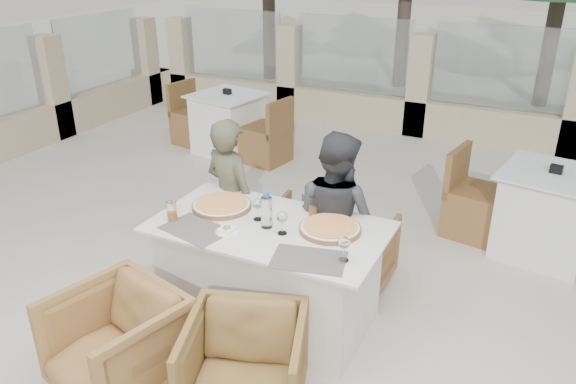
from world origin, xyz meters
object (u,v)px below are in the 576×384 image
at_px(pizza_left, 222,204).
at_px(pizza_right, 330,227).
at_px(beer_glass_left, 172,211).
at_px(armchair_near_left, 117,344).
at_px(dining_table, 270,273).
at_px(armchair_near_right, 245,368).
at_px(bg_table_b, 547,214).
at_px(armchair_far_right, 350,252).
at_px(diner_left, 231,199).
at_px(wine_glass_near, 282,221).
at_px(olive_dish, 227,229).
at_px(wine_glass_centre, 258,208).
at_px(wine_glass_corner, 344,247).
at_px(armchair_far_left, 248,225).
at_px(beer_glass_right, 314,206).
at_px(diner_right, 335,219).
at_px(bg_table_a, 229,124).
at_px(water_bottle, 267,210).

xyz_separation_m(pizza_left, pizza_right, (0.84, 0.01, -0.00)).
xyz_separation_m(beer_glass_left, armchair_near_left, (0.13, -0.80, -0.51)).
relative_size(dining_table, armchair_near_right, 2.33).
relative_size(pizza_right, bg_table_b, 0.25).
xyz_separation_m(armchair_far_right, diner_left, (-0.93, -0.24, 0.37)).
relative_size(wine_glass_near, olive_dish, 1.67).
relative_size(pizza_left, beer_glass_left, 3.13).
xyz_separation_m(pizza_right, wine_glass_centre, (-0.51, -0.06, 0.06)).
height_order(wine_glass_corner, armchair_near_right, wine_glass_corner).
bearing_deg(dining_table, pizza_right, 15.28).
bearing_deg(armchair_far_left, armchair_near_right, 113.78).
relative_size(dining_table, beer_glass_right, 10.66).
xyz_separation_m(wine_glass_near, armchair_far_left, (-0.74, 0.82, -0.58)).
xyz_separation_m(armchair_far_left, armchair_far_right, (0.97, -0.07, 0.01)).
bearing_deg(pizza_left, beer_glass_left, -122.78).
bearing_deg(bg_table_b, armchair_far_right, -128.04).
bearing_deg(pizza_left, wine_glass_corner, -16.11).
xyz_separation_m(pizza_right, wine_glass_near, (-0.27, -0.17, 0.06)).
bearing_deg(beer_glass_right, olive_dish, -131.10).
distance_m(wine_glass_corner, beer_glass_right, 0.63).
bearing_deg(diner_right, armchair_far_left, -1.30).
bearing_deg(beer_glass_right, armchair_far_left, 149.99).
bearing_deg(olive_dish, bg_table_b, 47.30).
distance_m(armchair_near_left, diner_right, 1.72).
relative_size(wine_glass_corner, armchair_near_right, 0.27).
xyz_separation_m(dining_table, wine_glass_corner, (0.62, -0.21, 0.48)).
xyz_separation_m(pizza_right, beer_glass_right, (-0.19, 0.17, 0.05)).
height_order(wine_glass_corner, armchair_far_right, wine_glass_corner).
bearing_deg(wine_glass_centre, wine_glass_near, -24.13).
height_order(pizza_right, armchair_far_left, pizza_right).
bearing_deg(olive_dish, wine_glass_corner, 0.08).
distance_m(pizza_left, armchair_far_left, 0.85).
xyz_separation_m(olive_dish, bg_table_a, (-1.91, 3.13, -0.41)).
relative_size(wine_glass_near, armchair_near_left, 0.26).
distance_m(armchair_near_right, diner_right, 1.36).
distance_m(dining_table, diner_left, 0.77).
xyz_separation_m(water_bottle, armchair_far_left, (-0.60, 0.78, -0.62)).
height_order(armchair_far_left, diner_right, diner_right).
relative_size(wine_glass_centre, armchair_near_right, 0.27).
height_order(water_bottle, armchair_near_left, water_bottle).
height_order(dining_table, olive_dish, olive_dish).
relative_size(olive_dish, bg_table_a, 0.07).
height_order(beer_glass_right, armchair_far_left, beer_glass_right).
bearing_deg(beer_glass_right, pizza_right, -41.62).
xyz_separation_m(wine_glass_centre, bg_table_a, (-2.01, 2.88, -0.48)).
bearing_deg(beer_glass_right, diner_right, 64.86).
bearing_deg(bg_table_b, olive_dish, -122.25).
bearing_deg(pizza_right, olive_dish, -152.43).
distance_m(pizza_left, olive_dish, 0.39).
bearing_deg(wine_glass_corner, wine_glass_near, 163.45).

